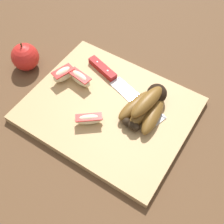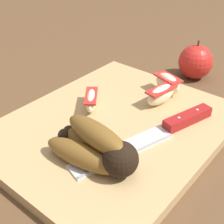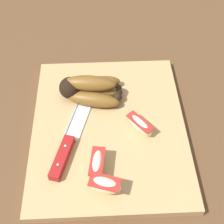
{
  "view_description": "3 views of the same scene",
  "coord_description": "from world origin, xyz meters",
  "px_view_note": "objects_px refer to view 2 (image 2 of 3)",
  "views": [
    {
      "loc": [
        0.26,
        -0.37,
        0.63
      ],
      "look_at": [
        0.04,
        -0.02,
        0.04
      ],
      "focal_mm": 46.89,
      "sensor_mm": 36.0,
      "label": 1
    },
    {
      "loc": [
        0.36,
        0.29,
        0.34
      ],
      "look_at": [
        0.01,
        -0.01,
        0.04
      ],
      "focal_mm": 50.33,
      "sensor_mm": 36.0,
      "label": 2
    },
    {
      "loc": [
        -0.41,
        0.01,
        0.59
      ],
      "look_at": [
        0.02,
        -0.01,
        0.05
      ],
      "focal_mm": 51.5,
      "sensor_mm": 36.0,
      "label": 3
    }
  ],
  "objects_px": {
    "banana_bunch": "(98,147)",
    "apple_wedge_near": "(91,100)",
    "chefs_knife": "(167,128)",
    "apple_wedge_middle": "(161,94)",
    "apple_wedge_far": "(168,83)",
    "whole_apple": "(196,62)"
  },
  "relations": [
    {
      "from": "chefs_knife",
      "to": "apple_wedge_far",
      "type": "bearing_deg",
      "value": -148.68
    },
    {
      "from": "apple_wedge_far",
      "to": "whole_apple",
      "type": "distance_m",
      "value": 0.13
    },
    {
      "from": "banana_bunch",
      "to": "apple_wedge_near",
      "type": "distance_m",
      "value": 0.15
    },
    {
      "from": "chefs_knife",
      "to": "apple_wedge_near",
      "type": "bearing_deg",
      "value": -80.78
    },
    {
      "from": "banana_bunch",
      "to": "chefs_knife",
      "type": "bearing_deg",
      "value": 160.99
    },
    {
      "from": "banana_bunch",
      "to": "apple_wedge_middle",
      "type": "xyz_separation_m",
      "value": [
        -0.2,
        -0.01,
        -0.0
      ]
    },
    {
      "from": "chefs_knife",
      "to": "apple_wedge_near",
      "type": "relative_size",
      "value": 4.07
    },
    {
      "from": "chefs_knife",
      "to": "apple_wedge_far",
      "type": "distance_m",
      "value": 0.14
    },
    {
      "from": "chefs_knife",
      "to": "apple_wedge_near",
      "type": "height_order",
      "value": "apple_wedge_near"
    },
    {
      "from": "apple_wedge_middle",
      "to": "chefs_knife",
      "type": "bearing_deg",
      "value": 39.09
    },
    {
      "from": "apple_wedge_near",
      "to": "apple_wedge_far",
      "type": "height_order",
      "value": "apple_wedge_far"
    },
    {
      "from": "banana_bunch",
      "to": "apple_wedge_far",
      "type": "xyz_separation_m",
      "value": [
        -0.24,
        -0.03,
        -0.0
      ]
    },
    {
      "from": "apple_wedge_near",
      "to": "apple_wedge_far",
      "type": "xyz_separation_m",
      "value": [
        -0.14,
        0.08,
        0.0
      ]
    },
    {
      "from": "apple_wedge_middle",
      "to": "apple_wedge_far",
      "type": "bearing_deg",
      "value": -163.73
    },
    {
      "from": "apple_wedge_near",
      "to": "apple_wedge_middle",
      "type": "distance_m",
      "value": 0.13
    },
    {
      "from": "banana_bunch",
      "to": "apple_wedge_near",
      "type": "height_order",
      "value": "banana_bunch"
    },
    {
      "from": "banana_bunch",
      "to": "chefs_knife",
      "type": "relative_size",
      "value": 0.53
    },
    {
      "from": "banana_bunch",
      "to": "whole_apple",
      "type": "distance_m",
      "value": 0.38
    },
    {
      "from": "apple_wedge_near",
      "to": "whole_apple",
      "type": "height_order",
      "value": "whole_apple"
    },
    {
      "from": "chefs_knife",
      "to": "whole_apple",
      "type": "relative_size",
      "value": 3.04
    },
    {
      "from": "apple_wedge_far",
      "to": "banana_bunch",
      "type": "bearing_deg",
      "value": 6.57
    },
    {
      "from": "banana_bunch",
      "to": "whole_apple",
      "type": "height_order",
      "value": "whole_apple"
    }
  ]
}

